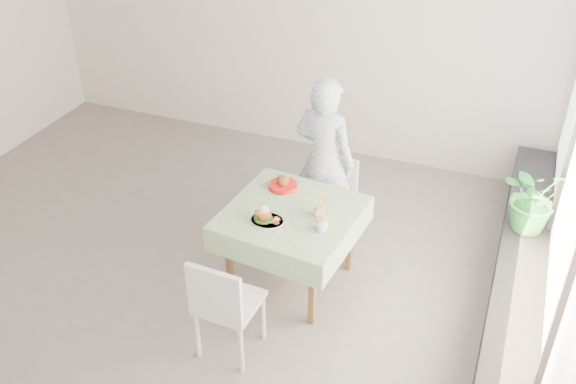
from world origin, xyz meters
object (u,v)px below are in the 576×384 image
at_px(chair_far, 329,214).
at_px(main_dish, 265,216).
at_px(chair_near, 229,321).
at_px(potted_plant, 534,197).
at_px(juice_cup_orange, 319,210).
at_px(diner, 324,161).
at_px(cafe_table, 291,239).

bearing_deg(chair_far, main_dish, -104.06).
bearing_deg(chair_near, main_dish, 89.77).
xyz_separation_m(chair_near, potted_plant, (1.98, 1.75, 0.52)).
xyz_separation_m(chair_far, juice_cup_orange, (0.14, -0.73, 0.55)).
distance_m(chair_near, potted_plant, 2.69).
relative_size(chair_near, juice_cup_orange, 3.42).
bearing_deg(diner, chair_far, 167.62).
bearing_deg(chair_near, potted_plant, 41.51).
xyz_separation_m(cafe_table, chair_near, (-0.15, -0.91, -0.18)).
xyz_separation_m(chair_far, potted_plant, (1.74, 0.10, 0.55)).
xyz_separation_m(chair_near, diner, (0.17, 1.68, 0.53)).
xyz_separation_m(cafe_table, chair_far, (0.09, 0.75, -0.21)).
height_order(cafe_table, juice_cup_orange, juice_cup_orange).
bearing_deg(potted_plant, chair_far, -176.80).
height_order(cafe_table, chair_near, chair_near).
relative_size(chair_near, diner, 0.57).
xyz_separation_m(chair_far, diner, (-0.07, 0.03, 0.56)).
distance_m(chair_far, main_dish, 1.12).
bearing_deg(main_dish, chair_far, 75.94).
distance_m(cafe_table, potted_plant, 2.04).
relative_size(chair_far, main_dish, 2.94).
xyz_separation_m(chair_far, chair_near, (-0.24, -1.65, 0.03)).
height_order(cafe_table, main_dish, main_dish).
xyz_separation_m(diner, potted_plant, (1.81, 0.07, -0.00)).
height_order(chair_near, juice_cup_orange, juice_cup_orange).
distance_m(juice_cup_orange, potted_plant, 1.80).
xyz_separation_m(main_dish, potted_plant, (1.98, 1.05, 0.02)).
relative_size(cafe_table, potted_plant, 1.87).
bearing_deg(chair_far, juice_cup_orange, -78.99).
xyz_separation_m(cafe_table, juice_cup_orange, (0.23, 0.02, 0.34)).
bearing_deg(diner, cafe_table, 98.07).
relative_size(cafe_table, chair_far, 1.40).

